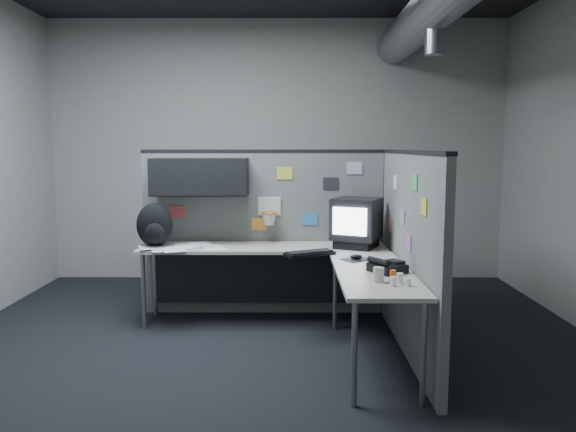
{
  "coord_description": "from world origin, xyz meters",
  "views": [
    {
      "loc": [
        0.15,
        -4.21,
        1.66
      ],
      "look_at": [
        0.14,
        0.35,
        1.09
      ],
      "focal_mm": 35.0,
      "sensor_mm": 36.0,
      "label": 1
    }
  ],
  "objects_px": {
    "keyboard": "(310,253)",
    "backpack": "(155,226)",
    "phone": "(387,267)",
    "monitor": "(357,222)",
    "desk": "(289,265)"
  },
  "relations": [
    {
      "from": "keyboard",
      "to": "backpack",
      "type": "xyz_separation_m",
      "value": [
        -1.42,
        0.39,
        0.18
      ]
    },
    {
      "from": "keyboard",
      "to": "backpack",
      "type": "relative_size",
      "value": 1.12
    },
    {
      "from": "keyboard",
      "to": "phone",
      "type": "relative_size",
      "value": 1.47
    },
    {
      "from": "keyboard",
      "to": "monitor",
      "type": "bearing_deg",
      "value": 60.03
    },
    {
      "from": "phone",
      "to": "backpack",
      "type": "xyz_separation_m",
      "value": [
        -1.97,
        1.04,
        0.16
      ]
    },
    {
      "from": "phone",
      "to": "monitor",
      "type": "bearing_deg",
      "value": 74.48
    },
    {
      "from": "desk",
      "to": "phone",
      "type": "relative_size",
      "value": 7.42
    },
    {
      "from": "monitor",
      "to": "backpack",
      "type": "bearing_deg",
      "value": 159.35
    },
    {
      "from": "monitor",
      "to": "desk",
      "type": "bearing_deg",
      "value": 179.51
    },
    {
      "from": "monitor",
      "to": "backpack",
      "type": "height_order",
      "value": "monitor"
    },
    {
      "from": "keyboard",
      "to": "phone",
      "type": "height_order",
      "value": "phone"
    },
    {
      "from": "desk",
      "to": "backpack",
      "type": "relative_size",
      "value": 5.66
    },
    {
      "from": "monitor",
      "to": "keyboard",
      "type": "bearing_deg",
      "value": -159.26
    },
    {
      "from": "desk",
      "to": "keyboard",
      "type": "xyz_separation_m",
      "value": [
        0.17,
        -0.17,
        0.14
      ]
    },
    {
      "from": "backpack",
      "to": "monitor",
      "type": "bearing_deg",
      "value": 6.63
    }
  ]
}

